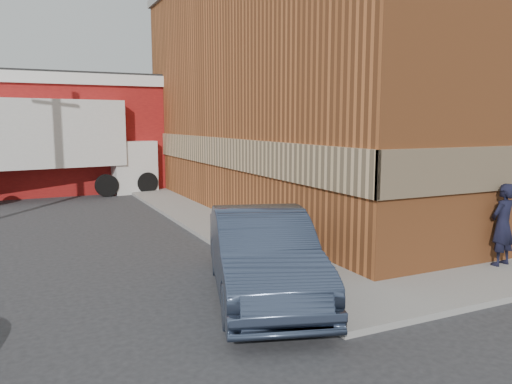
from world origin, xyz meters
name	(u,v)px	position (x,y,z in m)	size (l,w,h in m)	color
ground	(311,298)	(0.00, 0.00, 0.00)	(90.00, 90.00, 0.00)	#28282B
brick_building	(374,89)	(8.50, 9.00, 4.68)	(14.25, 18.25, 9.36)	#A6572B
sidewalk_west	(193,215)	(0.60, 9.00, 0.06)	(1.80, 18.00, 0.12)	gray
man	(503,225)	(4.85, -0.25, 1.05)	(0.68, 0.45, 1.87)	black
sedan	(262,254)	(-0.80, 0.50, 0.83)	(1.76, 5.05, 1.66)	#323D53
box_truck	(61,142)	(-3.17, 16.12, 2.48)	(9.00, 3.84, 4.30)	silver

